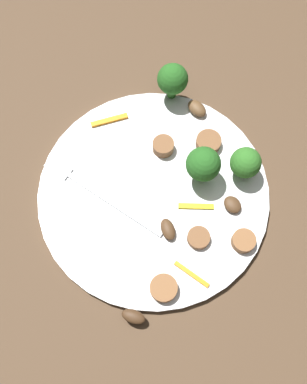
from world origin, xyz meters
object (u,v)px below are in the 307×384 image
(mushroom_0, at_px, (197,108))
(pepper_strip_0, at_px, (196,206))
(plate, at_px, (153,194))
(mushroom_1, at_px, (168,229))
(broccoli_floret_0, at_px, (246,163))
(broccoli_floret_1, at_px, (173,80))
(sausage_slice_0, at_px, (208,142))
(mushroom_2, at_px, (133,317))
(sausage_slice_3, at_px, (199,238))
(pepper_strip_1, at_px, (109,120))
(sausage_slice_2, at_px, (243,241))
(fork, at_px, (94,191))
(broccoli_floret_2, at_px, (203,164))
(mushroom_3, at_px, (233,205))
(sausage_slice_4, at_px, (164,288))
(pepper_strip_2, at_px, (192,274))
(sausage_slice_1, at_px, (163,146))

(mushroom_0, xyz_separation_m, pepper_strip_0, (-0.11, 0.09, -0.01))
(plate, relative_size, mushroom_1, 10.45)
(pepper_strip_0, bearing_deg, broccoli_floret_0, -87.93)
(broccoli_floret_1, xyz_separation_m, sausage_slice_0, (-0.09, 0.01, -0.03))
(plate, bearing_deg, mushroom_2, 135.74)
(sausage_slice_3, bearing_deg, pepper_strip_1, -0.91)
(sausage_slice_3, height_order, mushroom_2, same)
(sausage_slice_2, height_order, mushroom_1, same)
(fork, height_order, pepper_strip_0, same)
(broccoli_floret_0, xyz_separation_m, broccoli_floret_2, (0.03, 0.05, 0.01))
(sausage_slice_0, relative_size, mushroom_1, 1.16)
(mushroom_0, distance_m, mushroom_3, 0.14)
(mushroom_0, relative_size, mushroom_2, 1.06)
(sausage_slice_0, xyz_separation_m, sausage_slice_4, (-0.12, 0.16, 0.00))
(broccoli_floret_2, bearing_deg, broccoli_floret_1, -19.81)
(broccoli_floret_2, xyz_separation_m, pepper_strip_2, (-0.09, 0.09, -0.04))
(sausage_slice_1, relative_size, pepper_strip_1, 0.55)
(plate, xyz_separation_m, pepper_strip_2, (-0.11, 0.02, 0.01))
(broccoli_floret_2, bearing_deg, sausage_slice_0, -50.37)
(sausage_slice_1, height_order, pepper_strip_2, sausage_slice_1)
(broccoli_floret_1, xyz_separation_m, mushroom_1, (-0.15, 0.12, -0.03))
(broccoli_floret_1, bearing_deg, pepper_strip_1, 79.88)
(plate, bearing_deg, mushroom_1, 163.34)
(plate, height_order, pepper_strip_2, pepper_strip_2)
(broccoli_floret_2, distance_m, pepper_strip_0, 0.06)
(mushroom_0, bearing_deg, plate, 117.80)
(pepper_strip_0, bearing_deg, pepper_strip_1, 6.90)
(mushroom_0, bearing_deg, fork, 95.54)
(sausage_slice_4, xyz_separation_m, mushroom_1, (0.05, -0.05, -0.00))
(broccoli_floret_1, height_order, mushroom_1, broccoli_floret_1)
(broccoli_floret_0, height_order, broccoli_floret_2, broccoli_floret_2)
(broccoli_floret_2, distance_m, mushroom_1, 0.09)
(sausage_slice_2, height_order, sausage_slice_3, sausage_slice_2)
(mushroom_0, distance_m, pepper_strip_2, 0.23)
(sausage_slice_1, bearing_deg, plate, 132.45)
(broccoli_floret_1, bearing_deg, mushroom_0, -162.43)
(mushroom_1, xyz_separation_m, pepper_strip_0, (0.00, -0.05, -0.00))
(sausage_slice_2, relative_size, mushroom_1, 1.02)
(sausage_slice_1, bearing_deg, sausage_slice_0, -119.58)
(fork, bearing_deg, mushroom_1, -174.83)
(pepper_strip_1, bearing_deg, sausage_slice_1, -155.81)
(broccoli_floret_0, xyz_separation_m, pepper_strip_2, (-0.07, 0.13, -0.03))
(pepper_strip_0, height_order, pepper_strip_2, same)
(sausage_slice_3, distance_m, mushroom_2, 0.12)
(plate, xyz_separation_m, sausage_slice_2, (-0.12, -0.05, 0.01))
(plate, height_order, broccoli_floret_2, broccoli_floret_2)
(broccoli_floret_0, height_order, broccoli_floret_1, broccoli_floret_1)
(sausage_slice_3, bearing_deg, mushroom_2, 104.13)
(sausage_slice_3, height_order, pepper_strip_0, sausage_slice_3)
(mushroom_2, xyz_separation_m, pepper_strip_1, (0.23, -0.12, -0.00))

